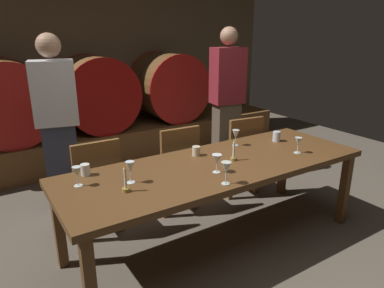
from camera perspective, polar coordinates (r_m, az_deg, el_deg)
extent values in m
plane|color=brown|center=(3.05, 2.91, -16.86)|extent=(8.12, 8.12, 0.00)
cube|color=brown|center=(5.43, -17.42, 14.29)|extent=(6.25, 0.24, 2.92)
cube|color=brown|center=(5.13, -14.43, 0.14)|extent=(5.62, 0.90, 0.43)
cylinder|color=brown|center=(4.75, -27.85, 6.03)|extent=(0.99, 0.75, 0.99)
cylinder|color=#B21C16|center=(4.37, -27.33, 5.21)|extent=(1.00, 0.03, 1.00)
cylinder|color=#B21C16|center=(5.14, -28.31, 6.73)|extent=(1.00, 0.03, 1.00)
cylinder|color=#2D2D33|center=(4.75, -27.85, 6.03)|extent=(0.99, 0.04, 0.99)
cylinder|color=brown|center=(4.95, -15.35, 7.90)|extent=(0.99, 0.75, 0.99)
cylinder|color=maroon|center=(4.59, -13.84, 7.24)|extent=(1.00, 0.03, 1.00)
cylinder|color=maroon|center=(5.32, -16.66, 8.46)|extent=(1.00, 0.03, 1.00)
cylinder|color=#2D2D33|center=(4.95, -15.35, 7.90)|extent=(0.99, 0.04, 0.99)
cylinder|color=brown|center=(5.39, -3.89, 9.28)|extent=(0.99, 0.75, 0.99)
cylinder|color=#B21C16|center=(5.05, -1.72, 8.72)|extent=(1.00, 0.03, 1.00)
cylinder|color=#B21C16|center=(5.73, -5.80, 9.76)|extent=(1.00, 0.03, 1.00)
cylinder|color=#2D2D33|center=(5.39, -3.89, 9.28)|extent=(0.99, 0.04, 0.99)
cube|color=brown|center=(2.84, 4.15, -3.61)|extent=(2.53, 0.88, 0.05)
cube|color=brown|center=(2.26, -16.24, -21.31)|extent=(0.07, 0.07, 0.68)
cube|color=brown|center=(3.56, 23.49, -6.83)|extent=(0.07, 0.07, 0.68)
cube|color=brown|center=(2.88, -20.78, -12.49)|extent=(0.07, 0.07, 0.68)
cube|color=brown|center=(3.98, 14.57, -3.23)|extent=(0.07, 0.07, 0.68)
cube|color=brown|center=(3.26, -15.72, -6.25)|extent=(0.41, 0.41, 0.04)
cube|color=brown|center=(3.01, -15.12, -3.51)|extent=(0.40, 0.05, 0.42)
cube|color=brown|center=(3.55, -13.54, -8.11)|extent=(0.04, 0.04, 0.42)
cube|color=brown|center=(3.48, -18.91, -9.20)|extent=(0.04, 0.04, 0.42)
cube|color=brown|center=(3.26, -11.61, -10.45)|extent=(0.04, 0.04, 0.42)
cube|color=brown|center=(3.18, -17.47, -11.73)|extent=(0.04, 0.04, 0.42)
cube|color=brown|center=(3.53, -3.23, -3.64)|extent=(0.42, 0.42, 0.04)
cube|color=brown|center=(3.30, -1.90, -0.94)|extent=(0.40, 0.06, 0.42)
cube|color=brown|center=(3.83, -2.04, -5.55)|extent=(0.05, 0.05, 0.42)
cube|color=brown|center=(3.70, -6.73, -6.56)|extent=(0.05, 0.05, 0.42)
cube|color=brown|center=(3.56, 0.54, -7.46)|extent=(0.05, 0.05, 0.42)
cube|color=brown|center=(3.42, -4.44, -8.66)|extent=(0.05, 0.05, 0.42)
cube|color=brown|center=(3.91, 7.12, -1.54)|extent=(0.44, 0.44, 0.04)
cube|color=brown|center=(3.70, 8.77, 0.97)|extent=(0.40, 0.08, 0.42)
cube|color=brown|center=(4.21, 7.68, -3.44)|extent=(0.05, 0.05, 0.42)
cube|color=brown|center=(4.04, 3.65, -4.25)|extent=(0.05, 0.05, 0.42)
cube|color=brown|center=(3.96, 10.40, -5.05)|extent=(0.05, 0.05, 0.42)
cube|color=brown|center=(3.78, 6.22, -6.00)|extent=(0.05, 0.05, 0.42)
cube|color=#33384C|center=(3.63, -20.13, -3.90)|extent=(0.34, 0.26, 0.91)
cube|color=silver|center=(3.44, -21.48, 7.71)|extent=(0.42, 0.32, 0.58)
sphere|color=tan|center=(3.40, -22.31, 14.61)|extent=(0.21, 0.21, 0.21)
cube|color=brown|center=(4.41, 5.52, 0.94)|extent=(0.32, 0.24, 0.90)
cube|color=maroon|center=(4.25, 5.84, 10.97)|extent=(0.41, 0.29, 0.65)
sphere|color=tan|center=(4.22, 6.04, 17.05)|extent=(0.21, 0.21, 0.21)
cylinder|color=olive|center=(2.38, -10.66, -7.32)|extent=(0.05, 0.05, 0.02)
cylinder|color=#EDE5CC|center=(2.35, -10.78, -5.48)|extent=(0.02, 0.02, 0.14)
cone|color=yellow|center=(2.32, -10.90, -3.61)|extent=(0.01, 0.01, 0.02)
cylinder|color=olive|center=(2.90, 6.75, -2.41)|extent=(0.05, 0.05, 0.02)
cylinder|color=#EDE5CC|center=(2.87, 6.80, -0.97)|extent=(0.02, 0.02, 0.13)
cone|color=yellow|center=(2.85, 6.86, 0.48)|extent=(0.01, 0.01, 0.02)
cylinder|color=silver|center=(2.55, -17.96, -6.46)|extent=(0.06, 0.06, 0.00)
cylinder|color=silver|center=(2.53, -18.03, -5.74)|extent=(0.01, 0.01, 0.07)
cone|color=silver|center=(2.51, -18.18, -4.30)|extent=(0.06, 0.06, 0.07)
cylinder|color=white|center=(2.51, -9.87, -6.17)|extent=(0.06, 0.06, 0.00)
cylinder|color=white|center=(2.49, -9.92, -5.39)|extent=(0.01, 0.01, 0.07)
cone|color=white|center=(2.46, -10.01, -3.74)|extent=(0.06, 0.06, 0.08)
cylinder|color=silver|center=(2.47, 5.49, -6.41)|extent=(0.06, 0.06, 0.00)
cylinder|color=silver|center=(2.45, 5.51, -5.57)|extent=(0.01, 0.01, 0.07)
cone|color=silver|center=(2.42, 5.57, -3.86)|extent=(0.07, 0.07, 0.08)
cylinder|color=white|center=(2.65, 3.95, -4.58)|extent=(0.06, 0.06, 0.00)
cylinder|color=white|center=(2.64, 3.97, -3.93)|extent=(0.01, 0.01, 0.06)
cone|color=white|center=(2.61, 4.00, -2.53)|extent=(0.08, 0.08, 0.08)
cylinder|color=silver|center=(3.27, 7.04, -0.21)|extent=(0.06, 0.06, 0.00)
cylinder|color=silver|center=(3.26, 7.07, 0.34)|extent=(0.01, 0.01, 0.06)
cone|color=silver|center=(3.24, 7.11, 1.56)|extent=(0.07, 0.07, 0.08)
cylinder|color=silver|center=(3.19, 16.71, -1.35)|extent=(0.06, 0.06, 0.00)
cylinder|color=silver|center=(3.17, 16.76, -0.76)|extent=(0.01, 0.01, 0.07)
cone|color=silver|center=(3.15, 16.87, 0.41)|extent=(0.06, 0.06, 0.07)
cylinder|color=white|center=(2.69, -16.94, -4.03)|extent=(0.07, 0.07, 0.09)
cylinder|color=beige|center=(2.98, 0.69, -1.14)|extent=(0.07, 0.07, 0.08)
cylinder|color=silver|center=(3.45, 13.57, 1.21)|extent=(0.07, 0.07, 0.10)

